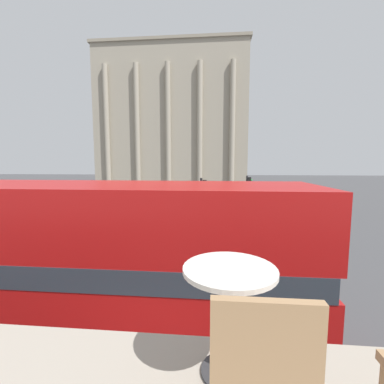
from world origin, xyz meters
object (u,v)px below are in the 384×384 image
(pedestrian_blue, at_px, (234,195))
(plaza_building_left, at_px, (173,120))
(pedestrian_black, at_px, (273,192))
(car_silver, at_px, (311,207))
(cafe_chair_0, at_px, (259,377))
(traffic_light_near, at_px, (203,203))
(pedestrian_yellow, at_px, (240,210))
(cafe_dining_table, at_px, (229,297))
(car_maroon, at_px, (246,196))
(double_decker_bus, at_px, (74,262))
(pedestrian_red, at_px, (239,189))
(traffic_light_mid, at_px, (248,193))

(pedestrian_blue, bearing_deg, plaza_building_left, 16.85)
(pedestrian_black, bearing_deg, car_silver, -168.05)
(cafe_chair_0, distance_m, traffic_light_near, 12.21)
(traffic_light_near, bearing_deg, pedestrian_blue, 79.75)
(pedestrian_blue, relative_size, pedestrian_yellow, 1.07)
(cafe_dining_table, height_order, car_silver, cafe_dining_table)
(plaza_building_left, height_order, pedestrian_blue, plaza_building_left)
(car_silver, distance_m, car_maroon, 8.71)
(pedestrian_black, bearing_deg, car_maroon, 122.55)
(cafe_chair_0, bearing_deg, double_decker_bus, 129.39)
(car_maroon, height_order, pedestrian_red, pedestrian_red)
(plaza_building_left, height_order, pedestrian_black, plaza_building_left)
(double_decker_bus, distance_m, pedestrian_red, 30.30)
(car_silver, distance_m, pedestrian_yellow, 7.43)
(pedestrian_red, bearing_deg, pedestrian_blue, -150.01)
(cafe_chair_0, bearing_deg, pedestrian_yellow, 86.34)
(car_silver, xyz_separation_m, pedestrian_black, (-1.27, 9.19, 0.31))
(double_decker_bus, height_order, cafe_chair_0, double_decker_bus)
(traffic_light_mid, bearing_deg, pedestrian_blue, 91.36)
(double_decker_bus, height_order, pedestrian_blue, double_decker_bus)
(pedestrian_red, bearing_deg, cafe_dining_table, -146.08)
(traffic_light_mid, relative_size, car_silver, 0.86)
(double_decker_bus, xyz_separation_m, plaza_building_left, (-4.88, 43.83, 10.40))
(double_decker_bus, relative_size, traffic_light_mid, 2.91)
(double_decker_bus, distance_m, pedestrian_black, 28.74)
(pedestrian_yellow, bearing_deg, plaza_building_left, -78.66)
(traffic_light_near, bearing_deg, pedestrian_yellow, 67.61)
(cafe_dining_table, height_order, cafe_chair_0, cafe_chair_0)
(cafe_dining_table, relative_size, plaza_building_left, 0.03)
(plaza_building_left, distance_m, pedestrian_red, 21.54)
(cafe_chair_0, bearing_deg, pedestrian_red, 86.67)
(double_decker_bus, height_order, car_silver, double_decker_bus)
(plaza_building_left, distance_m, traffic_light_near, 38.17)
(cafe_dining_table, relative_size, car_silver, 0.17)
(cafe_dining_table, relative_size, car_maroon, 0.17)
(traffic_light_near, bearing_deg, traffic_light_mid, 60.29)
(plaza_building_left, bearing_deg, double_decker_bus, -83.65)
(traffic_light_near, relative_size, pedestrian_red, 2.18)
(pedestrian_blue, distance_m, pedestrian_yellow, 8.77)
(double_decker_bus, relative_size, pedestrian_red, 6.17)
(car_silver, relative_size, pedestrian_blue, 2.31)
(cafe_dining_table, height_order, pedestrian_blue, cafe_dining_table)
(double_decker_bus, height_order, pedestrian_yellow, double_decker_bus)
(car_maroon, distance_m, pedestrian_black, 4.03)
(plaza_building_left, height_order, traffic_light_mid, plaza_building_left)
(plaza_building_left, bearing_deg, pedestrian_black, -48.36)
(car_silver, height_order, pedestrian_blue, pedestrian_blue)
(cafe_chair_0, height_order, pedestrian_yellow, cafe_chair_0)
(cafe_dining_table, relative_size, pedestrian_black, 0.42)
(pedestrian_yellow, bearing_deg, pedestrian_blue, -98.10)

